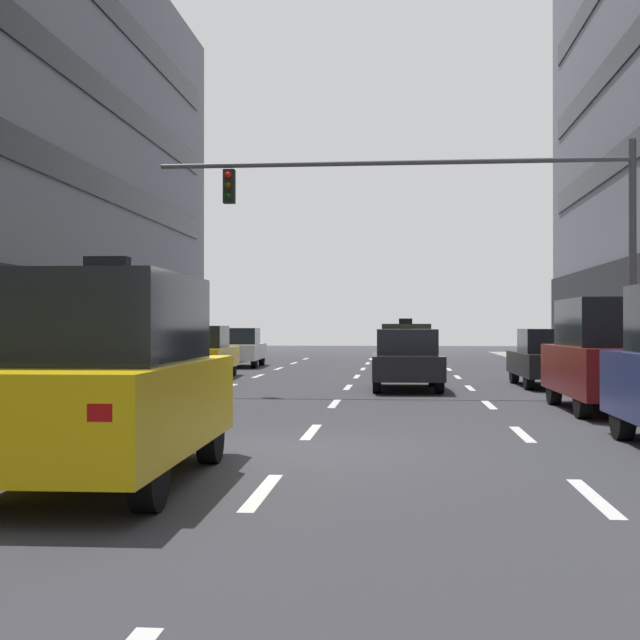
{
  "coord_description": "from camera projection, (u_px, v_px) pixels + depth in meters",
  "views": [
    {
      "loc": [
        1.37,
        -11.78,
        1.68
      ],
      "look_at": [
        -0.59,
        10.12,
        1.81
      ],
      "focal_mm": 49.49,
      "sensor_mm": 36.0,
      "label": 1
    }
  ],
  "objects": [
    {
      "name": "ground_plane",
      "position": [
        297.0,
        450.0,
        11.85
      ],
      "size": [
        120.0,
        120.0,
        0.0
      ],
      "primitive_type": "plane",
      "color": "#38383D"
    },
    {
      "name": "lane_stripe_l1_s4",
      "position": [
        109.0,
        430.0,
        14.13
      ],
      "size": [
        0.16,
        2.0,
        0.01
      ],
      "primitive_type": "cube",
      "color": "silver",
      "rests_on": "ground"
    },
    {
      "name": "lane_stripe_l1_s5",
      "position": [
        185.0,
        402.0,
        19.11
      ],
      "size": [
        0.16,
        2.0,
        0.01
      ],
      "primitive_type": "cube",
      "color": "silver",
      "rests_on": "ground"
    },
    {
      "name": "lane_stripe_l1_s6",
      "position": [
        229.0,
        386.0,
        24.09
      ],
      "size": [
        0.16,
        2.0,
        0.01
      ],
      "primitive_type": "cube",
      "color": "silver",
      "rests_on": "ground"
    },
    {
      "name": "lane_stripe_l1_s7",
      "position": [
        258.0,
        376.0,
        29.07
      ],
      "size": [
        0.16,
        2.0,
        0.01
      ],
      "primitive_type": "cube",
      "color": "silver",
      "rests_on": "ground"
    },
    {
      "name": "lane_stripe_l1_s8",
      "position": [
        279.0,
        369.0,
        34.05
      ],
      "size": [
        0.16,
        2.0,
        0.01
      ],
      "primitive_type": "cube",
      "color": "silver",
      "rests_on": "ground"
    },
    {
      "name": "lane_stripe_l1_s9",
      "position": [
        294.0,
        363.0,
        39.03
      ],
      "size": [
        0.16,
        2.0,
        0.01
      ],
      "primitive_type": "cube",
      "color": "silver",
      "rests_on": "ground"
    },
    {
      "name": "lane_stripe_l1_s10",
      "position": [
        306.0,
        359.0,
        44.01
      ],
      "size": [
        0.16,
        2.0,
        0.01
      ],
      "primitive_type": "cube",
      "color": "silver",
      "rests_on": "ground"
    },
    {
      "name": "lane_stripe_l2_s3",
      "position": [
        262.0,
        492.0,
        8.86
      ],
      "size": [
        0.16,
        2.0,
        0.01
      ],
      "primitive_type": "cube",
      "color": "silver",
      "rests_on": "ground"
    },
    {
      "name": "lane_stripe_l2_s4",
      "position": [
        311.0,
        432.0,
        13.84
      ],
      "size": [
        0.16,
        2.0,
        0.01
      ],
      "primitive_type": "cube",
      "color": "silver",
      "rests_on": "ground"
    },
    {
      "name": "lane_stripe_l2_s5",
      "position": [
        335.0,
        404.0,
        18.82
      ],
      "size": [
        0.16,
        2.0,
        0.01
      ],
      "primitive_type": "cube",
      "color": "silver",
      "rests_on": "ground"
    },
    {
      "name": "lane_stripe_l2_s6",
      "position": [
        348.0,
        387.0,
        23.8
      ],
      "size": [
        0.16,
        2.0,
        0.01
      ],
      "primitive_type": "cube",
      "color": "silver",
      "rests_on": "ground"
    },
    {
      "name": "lane_stripe_l2_s7",
      "position": [
        357.0,
        376.0,
        28.78
      ],
      "size": [
        0.16,
        2.0,
        0.01
      ],
      "primitive_type": "cube",
      "color": "silver",
      "rests_on": "ground"
    },
    {
      "name": "lane_stripe_l2_s8",
      "position": [
        363.0,
        369.0,
        33.76
      ],
      "size": [
        0.16,
        2.0,
        0.01
      ],
      "primitive_type": "cube",
      "color": "silver",
      "rests_on": "ground"
    },
    {
      "name": "lane_stripe_l2_s9",
      "position": [
        368.0,
        363.0,
        38.74
      ],
      "size": [
        0.16,
        2.0,
        0.01
      ],
      "primitive_type": "cube",
      "color": "silver",
      "rests_on": "ground"
    },
    {
      "name": "lane_stripe_l2_s10",
      "position": [
        371.0,
        359.0,
        43.72
      ],
      "size": [
        0.16,
        2.0,
        0.01
      ],
      "primitive_type": "cube",
      "color": "silver",
      "rests_on": "ground"
    },
    {
      "name": "lane_stripe_l3_s3",
      "position": [
        594.0,
        497.0,
        8.57
      ],
      "size": [
        0.16,
        2.0,
        0.01
      ],
      "primitive_type": "cube",
      "color": "silver",
      "rests_on": "ground"
    },
    {
      "name": "lane_stripe_l3_s4",
      "position": [
        522.0,
        434.0,
        13.55
      ],
      "size": [
        0.16,
        2.0,
        0.01
      ],
      "primitive_type": "cube",
      "color": "silver",
      "rests_on": "ground"
    },
    {
      "name": "lane_stripe_l3_s5",
      "position": [
        489.0,
        405.0,
        18.53
      ],
      "size": [
        0.16,
        2.0,
        0.01
      ],
      "primitive_type": "cube",
      "color": "silver",
      "rests_on": "ground"
    },
    {
      "name": "lane_stripe_l3_s6",
      "position": [
        470.0,
        388.0,
        23.51
      ],
      "size": [
        0.16,
        2.0,
        0.01
      ],
      "primitive_type": "cube",
      "color": "silver",
      "rests_on": "ground"
    },
    {
      "name": "lane_stripe_l3_s7",
      "position": [
        458.0,
        377.0,
        28.49
      ],
      "size": [
        0.16,
        2.0,
        0.01
      ],
      "primitive_type": "cube",
      "color": "silver",
      "rests_on": "ground"
    },
    {
      "name": "lane_stripe_l3_s8",
      "position": [
        449.0,
        369.0,
        33.47
      ],
      "size": [
        0.16,
        2.0,
        0.01
      ],
      "primitive_type": "cube",
      "color": "silver",
      "rests_on": "ground"
    },
    {
      "name": "lane_stripe_l3_s9",
      "position": [
        442.0,
        364.0,
        38.45
      ],
      "size": [
        0.16,
        2.0,
        0.01
      ],
      "primitive_type": "cube",
      "color": "silver",
      "rests_on": "ground"
    },
    {
      "name": "lane_stripe_l3_s10",
      "position": [
        437.0,
        359.0,
        43.43
      ],
      "size": [
        0.16,
        2.0,
        0.01
      ],
      "primitive_type": "cube",
      "color": "silver",
      "rests_on": "ground"
    },
    {
      "name": "car_driving_0",
      "position": [
        239.0,
        348.0,
        35.48
      ],
      "size": [
        1.93,
        4.25,
        1.57
      ],
      "color": "black",
      "rests_on": "ground"
    },
    {
      "name": "taxi_driving_1",
      "position": [
        107.0,
        379.0,
        9.38
      ],
      "size": [
        2.0,
        4.63,
        2.41
      ],
      "color": "black",
      "rests_on": "ground"
    },
    {
      "name": "taxi_driving_2",
      "position": [
        200.0,
        352.0,
        27.74
      ],
      "size": [
        2.03,
        4.51,
        1.84
      ],
      "color": "black",
      "rests_on": "ground"
    },
    {
      "name": "car_driving_3",
      "position": [
        406.0,
        360.0,
        22.92
      ],
      "size": [
        1.86,
        4.25,
        1.58
      ],
      "color": "black",
      "rests_on": "ground"
    },
    {
      "name": "taxi_driving_5",
      "position": [
        405.0,
        349.0,
        31.11
      ],
      "size": [
        2.04,
        4.66,
        1.92
      ],
      "color": "black",
      "rests_on": "ground"
    },
    {
      "name": "taxi_driving_6",
      "position": [
        70.0,
        372.0,
        17.09
      ],
      "size": [
        1.79,
        4.18,
        1.73
      ],
      "color": "black",
      "rests_on": "ground"
    },
    {
      "name": "car_parked_2",
      "position": [
        610.0,
        355.0,
        17.16
      ],
      "size": [
        1.94,
        4.56,
        2.2
      ],
      "color": "black",
      "rests_on": "ground"
    },
    {
      "name": "car_parked_3",
      "position": [
        550.0,
        358.0,
        24.02
      ],
      "size": [
        1.83,
        4.24,
        1.58
      ],
      "color": "black",
      "rests_on": "ground"
    },
    {
      "name": "traffic_signal_0",
      "position": [
        471.0,
        212.0,
        21.32
      ],
      "size": [
        11.56,
        0.35,
        5.98
      ],
      "color": "#4C4C51",
      "rests_on": "sidewalk_right"
    }
  ]
}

